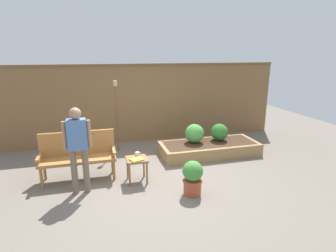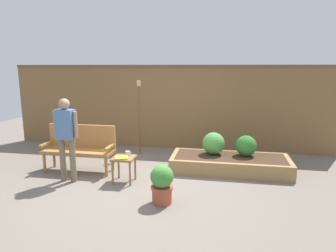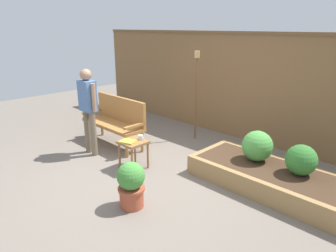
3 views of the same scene
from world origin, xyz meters
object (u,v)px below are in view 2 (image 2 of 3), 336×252
(cup_on_table, at_px, (128,153))
(potted_boxwood, at_px, (162,183))
(shrub_near_bench, at_px, (213,143))
(person_by_bench, at_px, (66,133))
(garden_bench, at_px, (80,145))
(shrub_far_corner, at_px, (246,146))
(side_table, at_px, (124,161))
(tiki_torch, at_px, (139,105))
(book_on_table, at_px, (121,158))

(cup_on_table, relative_size, potted_boxwood, 0.18)
(shrub_near_bench, relative_size, person_by_bench, 0.30)
(garden_bench, relative_size, shrub_near_bench, 3.10)
(potted_boxwood, distance_m, shrub_far_corner, 2.32)
(side_table, relative_size, potted_boxwood, 0.77)
(cup_on_table, relative_size, tiki_torch, 0.06)
(shrub_near_bench, distance_m, shrub_far_corner, 0.67)
(potted_boxwood, height_order, shrub_far_corner, shrub_far_corner)
(cup_on_table, height_order, potted_boxwood, potted_boxwood)
(potted_boxwood, xyz_separation_m, person_by_bench, (-1.91, 0.59, 0.60))
(side_table, height_order, shrub_far_corner, shrub_far_corner)
(side_table, bearing_deg, person_by_bench, -171.36)
(potted_boxwood, xyz_separation_m, shrub_far_corner, (1.39, 1.85, 0.18))
(garden_bench, bearing_deg, potted_boxwood, -31.72)
(potted_boxwood, distance_m, person_by_bench, 2.08)
(garden_bench, xyz_separation_m, cup_on_table, (1.13, -0.34, -0.03))
(person_by_bench, bearing_deg, book_on_table, 3.79)
(person_by_bench, bearing_deg, shrub_far_corner, 20.92)
(shrub_near_bench, distance_m, person_by_bench, 2.95)
(potted_boxwood, xyz_separation_m, shrub_near_bench, (0.73, 1.85, 0.20))
(potted_boxwood, height_order, person_by_bench, person_by_bench)
(shrub_near_bench, bearing_deg, shrub_far_corner, 0.00)
(shrub_far_corner, height_order, tiki_torch, tiki_torch)
(side_table, height_order, cup_on_table, cup_on_table)
(side_table, distance_m, potted_boxwood, 1.15)
(shrub_near_bench, height_order, tiki_torch, tiki_torch)
(side_table, xyz_separation_m, shrub_far_corner, (2.26, 1.10, 0.12))
(side_table, bearing_deg, garden_bench, 156.80)
(cup_on_table, height_order, person_by_bench, person_by_bench)
(potted_boxwood, relative_size, shrub_near_bench, 1.34)
(shrub_near_bench, bearing_deg, garden_bench, -166.69)
(book_on_table, distance_m, tiki_torch, 2.04)
(garden_bench, height_order, shrub_far_corner, garden_bench)
(book_on_table, xyz_separation_m, shrub_far_corner, (2.28, 1.19, 0.02))
(shrub_far_corner, xyz_separation_m, person_by_bench, (-3.30, -1.26, 0.42))
(cup_on_table, bearing_deg, side_table, -105.65)
(person_by_bench, bearing_deg, tiki_torch, 66.98)
(garden_bench, distance_m, side_table, 1.20)
(potted_boxwood, relative_size, tiki_torch, 0.35)
(potted_boxwood, bearing_deg, cup_on_table, 133.57)
(cup_on_table, relative_size, shrub_far_corner, 0.27)
(garden_bench, distance_m, person_by_bench, 0.74)
(tiki_torch, bearing_deg, garden_bench, -123.66)
(book_on_table, bearing_deg, garden_bench, 134.13)
(potted_boxwood, height_order, tiki_torch, tiki_torch)
(garden_bench, relative_size, tiki_torch, 0.80)
(cup_on_table, distance_m, shrub_far_corner, 2.43)
(potted_boxwood, relative_size, shrub_far_corner, 1.46)
(shrub_far_corner, height_order, person_by_bench, person_by_bench)
(potted_boxwood, distance_m, shrub_near_bench, 2.00)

